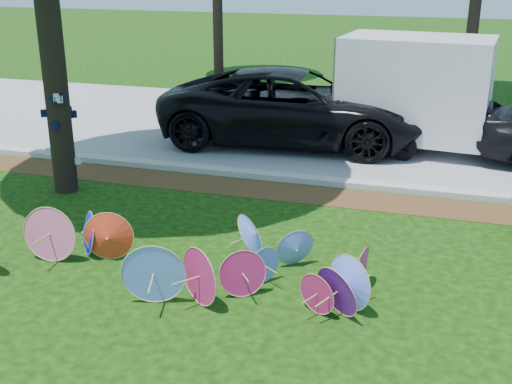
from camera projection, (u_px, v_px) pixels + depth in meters
ground at (174, 304)px, 8.30m from camera, size 90.00×90.00×0.00m
mulch_strip at (269, 190)px, 12.34m from camera, size 90.00×1.00×0.01m
curb at (278, 177)px, 12.95m from camera, size 90.00×0.30×0.12m
street at (319, 130)px, 16.70m from camera, size 90.00×8.00×0.01m
parasol_pile at (187, 258)px, 8.75m from camera, size 5.80×2.32×0.86m
black_van at (295, 107)px, 15.24m from camera, size 6.52×3.42×1.75m
cargo_trailer at (415, 87)px, 14.62m from camera, size 3.44×2.37×2.88m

